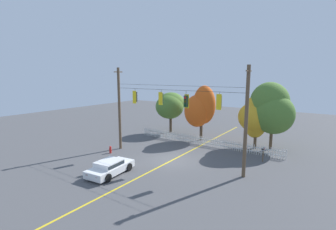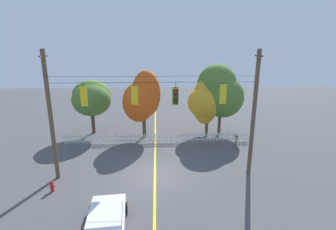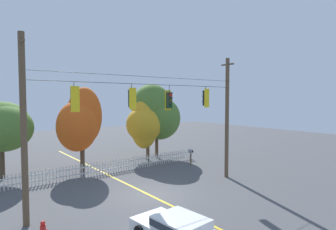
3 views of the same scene
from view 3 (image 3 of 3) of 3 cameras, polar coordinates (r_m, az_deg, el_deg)
The scene contains 14 objects.
ground at distance 17.45m, azimuth -3.58°, elevation -15.75°, with size 80.00×80.00×0.00m, color #4C4C4F.
lane_centerline_stripe at distance 17.45m, azimuth -3.58°, elevation -15.73°, with size 0.16×36.00×0.01m, color gold.
signal_support_span at distance 16.56m, azimuth -3.63°, elevation -1.27°, with size 13.57×1.10×8.58m.
traffic_signal_northbound_primary at distance 14.54m, azimuth -18.23°, elevation 3.07°, with size 0.43×0.38×1.47m.
traffic_signal_westbound_side at distance 15.86m, azimuth -7.28°, elevation 3.32°, with size 0.43×0.38×1.40m.
traffic_signal_northbound_secondary at distance 17.33m, azimuth 0.22°, elevation 2.97°, with size 0.43×0.38×1.53m.
traffic_signal_eastbound_side at distance 19.33m, azimuth 7.51°, elevation 3.39°, with size 0.43×0.38×1.40m.
white_picket_fence at distance 22.55m, azimuth -11.93°, elevation -10.10°, with size 17.08×0.06×1.00m.
autumn_maple_near_fence at distance 23.18m, azimuth -30.12°, elevation -1.86°, with size 3.89×4.10×5.50m.
autumn_maple_mid at distance 23.16m, azimuth -17.09°, elevation -1.32°, with size 3.66×2.97×6.61m.
autumn_oak_far_east at distance 26.53m, azimuth -4.73°, elevation -1.80°, with size 3.51×3.04×5.72m.
autumn_maple_far_west at distance 27.63m, azimuth -2.70°, elevation 0.36°, with size 4.66×4.31×7.11m.
fire_hydrant at distance 13.44m, azimuth -23.73°, elevation -20.31°, with size 0.38×0.22×0.74m.
roadside_mailbox at distance 24.69m, azimuth 4.58°, elevation -7.42°, with size 0.25×0.44×1.38m.
Camera 3 is at (-9.11, -13.77, 5.66)m, focal length 30.48 mm.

